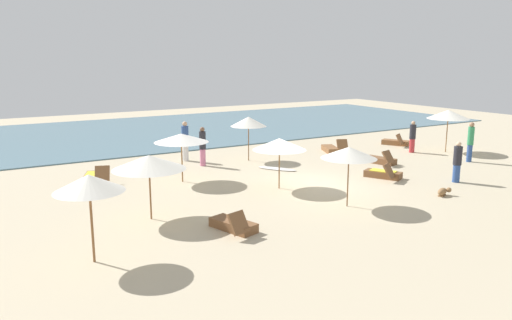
{
  "coord_description": "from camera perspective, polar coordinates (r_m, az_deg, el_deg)",
  "views": [
    {
      "loc": [
        -11.51,
        -15.36,
        4.99
      ],
      "look_at": [
        -1.87,
        0.66,
        1.1
      ],
      "focal_mm": 34.91,
      "sensor_mm": 36.0,
      "label": 1
    }
  ],
  "objects": [
    {
      "name": "lounger_0",
      "position": [
        21.49,
        14.41,
        -1.56
      ],
      "size": [
        1.25,
        1.73,
        0.74
      ],
      "color": "brown",
      "rests_on": "ground_plane"
    },
    {
      "name": "lounger_5",
      "position": [
        14.67,
        -2.56,
        -7.43
      ],
      "size": [
        1.02,
        1.73,
        0.74
      ],
      "color": "brown",
      "rests_on": "ground_plane"
    },
    {
      "name": "person_1",
      "position": [
        21.59,
        22.07,
        -0.2
      ],
      "size": [
        0.45,
        0.45,
        1.67
      ],
      "color": "#2D4C8C",
      "rests_on": "ground_plane"
    },
    {
      "name": "umbrella_0",
      "position": [
        15.58,
        -12.17,
        -0.25
      ],
      "size": [
        2.27,
        2.27,
        2.04
      ],
      "color": "brown",
      "rests_on": "ground_plane"
    },
    {
      "name": "umbrella_6",
      "position": [
        12.6,
        -18.59,
        -2.54
      ],
      "size": [
        1.7,
        1.7,
        2.23
      ],
      "color": "brown",
      "rests_on": "ground_plane"
    },
    {
      "name": "person_0",
      "position": [
        23.17,
        -6.14,
        1.61
      ],
      "size": [
        0.42,
        0.42,
        1.82
      ],
      "color": "#D17299",
      "rests_on": "ground_plane"
    },
    {
      "name": "lounger_3",
      "position": [
        21.32,
        -18.13,
        -1.89
      ],
      "size": [
        1.13,
        1.76,
        0.72
      ],
      "color": "brown",
      "rests_on": "ground_plane"
    },
    {
      "name": "lounger_1",
      "position": [
        24.37,
        14.11,
        -0.01
      ],
      "size": [
        0.97,
        1.75,
        0.73
      ],
      "color": "brown",
      "rests_on": "ground_plane"
    },
    {
      "name": "umbrella_1",
      "position": [
        20.13,
        -8.56,
        2.51
      ],
      "size": [
        2.18,
        2.18,
        1.98
      ],
      "color": "olive",
      "rests_on": "ground_plane"
    },
    {
      "name": "surfboard",
      "position": [
        22.47,
        2.43,
        -0.99
      ],
      "size": [
        1.44,
        1.85,
        0.07
      ],
      "color": "silver",
      "rests_on": "ground_plane"
    },
    {
      "name": "lounger_4",
      "position": [
        26.84,
        8.64,
        1.28
      ],
      "size": [
        1.19,
        1.74,
        0.73
      ],
      "color": "brown",
      "rests_on": "ground_plane"
    },
    {
      "name": "person_4",
      "position": [
        26.04,
        23.36,
        1.98
      ],
      "size": [
        0.38,
        0.38,
        1.93
      ],
      "color": "#2D4C8C",
      "rests_on": "ground_plane"
    },
    {
      "name": "person_3",
      "position": [
        24.39,
        -8.12,
        2.19
      ],
      "size": [
        0.42,
        0.42,
        1.93
      ],
      "color": "white",
      "rests_on": "ground_plane"
    },
    {
      "name": "person_2",
      "position": [
        27.57,
        17.5,
        2.57
      ],
      "size": [
        0.33,
        0.33,
        1.68
      ],
      "color": "#BF3338",
      "rests_on": "ground_plane"
    },
    {
      "name": "umbrella_5",
      "position": [
        28.15,
        21.18,
        4.9
      ],
      "size": [
        2.17,
        2.17,
        2.25
      ],
      "color": "olive",
      "rests_on": "ground_plane"
    },
    {
      "name": "dog",
      "position": [
        19.43,
        20.65,
        -3.41
      ],
      "size": [
        0.66,
        0.44,
        0.31
      ],
      "color": "olive",
      "rests_on": "ground_plane"
    },
    {
      "name": "ocean_water",
      "position": [
        34.7,
        -11.35,
        3.31
      ],
      "size": [
        48.0,
        16.0,
        0.06
      ],
      "primitive_type": "cube",
      "color": "slate",
      "rests_on": "ground_plane"
    },
    {
      "name": "lounger_2",
      "position": [
        29.68,
        15.75,
        1.97
      ],
      "size": [
        1.29,
        1.71,
        0.75
      ],
      "color": "brown",
      "rests_on": "ground_plane"
    },
    {
      "name": "umbrella_3",
      "position": [
        16.85,
        10.61,
        0.83
      ],
      "size": [
        1.88,
        1.88,
        2.05
      ],
      "color": "brown",
      "rests_on": "ground_plane"
    },
    {
      "name": "umbrella_2",
      "position": [
        18.9,
        2.7,
        1.83
      ],
      "size": [
        2.06,
        2.06,
        1.96
      ],
      "color": "olive",
      "rests_on": "ground_plane"
    },
    {
      "name": "ground_plane",
      "position": [
        19.83,
        5.64,
        -2.88
      ],
      "size": [
        60.0,
        60.0,
        0.0
      ],
      "primitive_type": "plane",
      "color": "#BCAD8E"
    },
    {
      "name": "umbrella_4",
      "position": [
        24.06,
        -0.86,
        4.42
      ],
      "size": [
        1.74,
        1.74,
        2.15
      ],
      "color": "brown",
      "rests_on": "ground_plane"
    }
  ]
}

